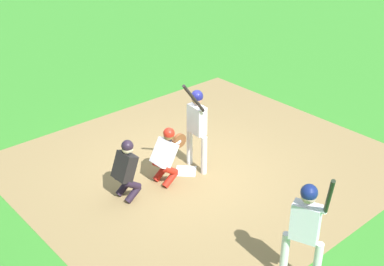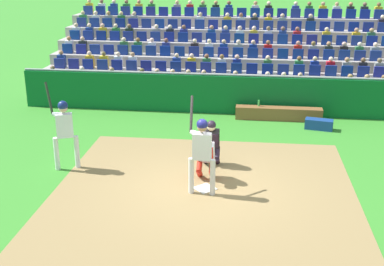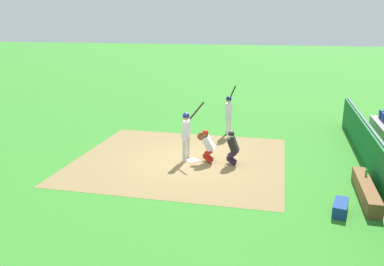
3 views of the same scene
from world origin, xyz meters
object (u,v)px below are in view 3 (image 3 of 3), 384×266
Objects in this scene: home_plate_marker at (193,160)px; batter_at_plate at (186,130)px; home_plate_umpire at (232,146)px; dugout_bench at (366,190)px; on_deck_batter at (229,111)px; water_bottle_on_bench at (366,172)px; equipment_duffel_bag at (340,208)px; catcher_crouching at (207,144)px.

batter_at_plate reaches higher than home_plate_marker.
dugout_bench is (-1.92, -4.33, -0.49)m from home_plate_umpire.
dugout_bench is at bearing -138.46° from on_deck_batter.
water_bottle_on_bench is 0.24× the size of equipment_duffel_bag.
home_plate_umpire reaches higher than water_bottle_on_bench.
equipment_duffel_bag is (-3.27, -5.23, -1.00)m from batter_at_plate.
home_plate_umpire is 0.57× the size of on_deck_batter.
home_plate_marker is 2.11× the size of water_bottle_on_bench.
batter_at_plate is 6.35m from water_bottle_on_bench.
batter_at_plate is 10.81× the size of water_bottle_on_bench.
equipment_duffel_bag is at bearing -149.08° from on_deck_batter.
home_plate_marker is at bearing 89.66° from home_plate_umpire.
catcher_crouching is 1.44× the size of equipment_duffel_bag.
home_plate_umpire reaches higher than catcher_crouching.
water_bottle_on_bench is (-1.23, -4.42, -0.16)m from home_plate_umpire.
batter_at_plate is 6.25m from equipment_duffel_bag.
on_deck_batter reaches higher than catcher_crouching.
batter_at_plate reaches higher than water_bottle_on_bench.
catcher_crouching reaches higher than equipment_duffel_bag.
on_deck_batter is (6.97, 4.18, 1.00)m from equipment_duffel_bag.
on_deck_batter is at bearing -11.89° from home_plate_marker.
home_plate_umpire is 1.48× the size of equipment_duffel_bag.
water_bottle_on_bench is (-1.30, -6.19, -0.63)m from batter_at_plate.
home_plate_marker is 0.34× the size of home_plate_umpire.
home_plate_umpire is at bearing 58.53° from equipment_duffel_bag.
on_deck_batter is at bearing 41.54° from dugout_bench.
water_bottle_on_bench reaches higher than equipment_duffel_bag.
on_deck_batter is (3.76, -0.79, 1.16)m from home_plate_marker.
home_plate_marker is at bearing 78.18° from water_bottle_on_bench.
batter_at_plate reaches higher than dugout_bench.
catcher_crouching is 0.95m from home_plate_umpire.
home_plate_umpire is at bearing 66.07° from dugout_bench.
catcher_crouching is at bearing 86.35° from home_plate_umpire.
water_bottle_on_bench is 2.22m from equipment_duffel_bag.
home_plate_marker is at bearing 68.43° from equipment_duffel_bag.
home_plate_marker is 6.15m from dugout_bench.
home_plate_umpire reaches higher than home_plate_marker.
water_bottle_on_bench is at bearing -14.68° from equipment_duffel_bag.
batter_at_plate is 3.85m from on_deck_batter.
on_deck_batter reaches higher than dugout_bench.
catcher_crouching is (-0.01, -0.82, -0.47)m from batter_at_plate.
home_plate_umpire is at bearing -169.27° from on_deck_batter.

